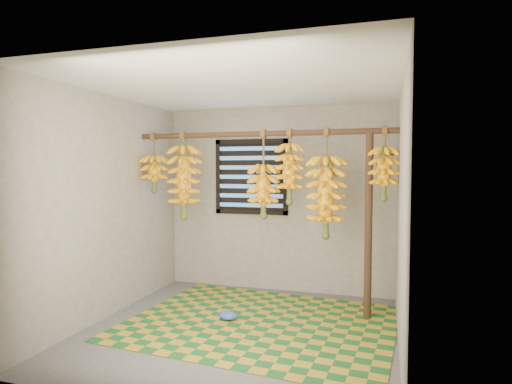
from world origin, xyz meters
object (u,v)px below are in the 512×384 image
(woven_mat, at_px, (261,323))
(plastic_bag, at_px, (228,316))
(banana_bunch_c, at_px, (263,191))
(banana_bunch_b, at_px, (184,182))
(support_post, at_px, (368,226))
(banana_bunch_a, at_px, (154,173))
(banana_bunch_d, at_px, (289,173))
(banana_bunch_e, at_px, (326,197))
(banana_bunch_f, at_px, (384,173))

(woven_mat, xyz_separation_m, plastic_bag, (-0.35, -0.03, 0.05))
(plastic_bag, xyz_separation_m, banana_bunch_c, (0.25, 0.48, 1.30))
(banana_bunch_b, relative_size, banana_bunch_c, 1.04)
(banana_bunch_b, bearing_deg, banana_bunch_c, -0.00)
(banana_bunch_b, xyz_separation_m, banana_bunch_c, (0.99, -0.00, -0.09))
(support_post, distance_m, banana_bunch_a, 2.61)
(banana_bunch_a, xyz_separation_m, banana_bunch_d, (1.69, -0.00, 0.00))
(banana_bunch_e, bearing_deg, banana_bunch_f, 0.00)
(woven_mat, xyz_separation_m, banana_bunch_b, (-1.09, 0.45, 1.44))
(plastic_bag, relative_size, banana_bunch_c, 0.21)
(woven_mat, height_order, plastic_bag, plastic_bag)
(banana_bunch_e, relative_size, banana_bunch_f, 1.55)
(banana_bunch_a, bearing_deg, banana_bunch_c, -0.00)
(banana_bunch_e, bearing_deg, woven_mat, -143.14)
(banana_bunch_a, xyz_separation_m, banana_bunch_f, (2.70, -0.00, 0.01))
(support_post, bearing_deg, banana_bunch_c, 180.00)
(banana_bunch_d, bearing_deg, banana_bunch_b, 180.00)
(woven_mat, xyz_separation_m, banana_bunch_a, (-1.49, 0.45, 1.55))
(banana_bunch_d, bearing_deg, banana_bunch_e, 0.00)
(banana_bunch_c, distance_m, banana_bunch_f, 1.32)
(banana_bunch_c, bearing_deg, banana_bunch_b, 180.00)
(banana_bunch_f, bearing_deg, banana_bunch_a, 180.00)
(plastic_bag, height_order, banana_bunch_b, banana_bunch_b)
(banana_bunch_f, bearing_deg, banana_bunch_c, 180.00)
(banana_bunch_c, xyz_separation_m, banana_bunch_d, (0.30, -0.00, 0.20))
(banana_bunch_c, bearing_deg, banana_bunch_d, -0.00)
(banana_bunch_c, height_order, banana_bunch_d, same)
(banana_bunch_b, bearing_deg, banana_bunch_a, 180.00)
(plastic_bag, height_order, banana_bunch_a, banana_bunch_a)
(banana_bunch_d, bearing_deg, plastic_bag, -138.64)
(banana_bunch_f, bearing_deg, banana_bunch_e, 180.00)
(banana_bunch_c, bearing_deg, banana_bunch_a, 180.00)
(support_post, bearing_deg, woven_mat, -156.72)
(banana_bunch_b, height_order, banana_bunch_e, same)
(banana_bunch_b, relative_size, banana_bunch_d, 1.25)
(banana_bunch_c, bearing_deg, banana_bunch_e, 0.00)
(plastic_bag, relative_size, banana_bunch_e, 0.18)
(banana_bunch_c, relative_size, banana_bunch_e, 0.84)
(support_post, height_order, banana_bunch_e, banana_bunch_e)
(support_post, xyz_separation_m, banana_bunch_b, (-2.15, 0.00, 0.45))
(plastic_bag, bearing_deg, banana_bunch_c, 62.73)
(support_post, relative_size, banana_bunch_d, 2.40)
(woven_mat, relative_size, banana_bunch_c, 2.68)
(banana_bunch_a, bearing_deg, banana_bunch_d, -0.00)
(banana_bunch_b, bearing_deg, banana_bunch_e, -0.00)
(banana_bunch_e, bearing_deg, banana_bunch_a, 180.00)
(support_post, distance_m, plastic_bag, 1.76)
(plastic_bag, bearing_deg, woven_mat, 4.70)
(plastic_bag, distance_m, banana_bunch_e, 1.64)
(woven_mat, bearing_deg, banana_bunch_a, 163.05)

